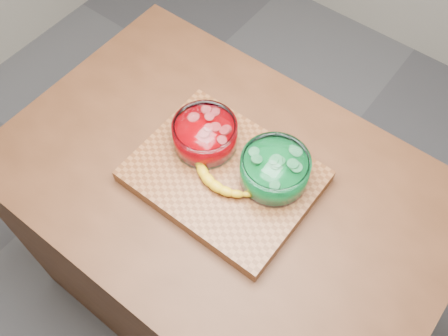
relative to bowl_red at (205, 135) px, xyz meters
The scene contains 6 objects.
ground 0.98m from the bowl_red, 23.59° to the right, with size 3.50×3.50×0.00m, color #57575B.
counter 0.54m from the bowl_red, 23.59° to the right, with size 1.20×0.80×0.90m, color #4E2B17.
cutting_board 0.12m from the bowl_red, 23.59° to the right, with size 0.45×0.35×0.04m, color brown.
bowl_red is the anchor object (origin of this frame).
bowl_green 0.20m from the bowl_red, ahead, with size 0.17×0.17×0.08m.
banana 0.11m from the bowl_red, 30.42° to the right, with size 0.23×0.13×0.03m, color gold, non-canonical shape.
Camera 1 is at (0.40, -0.52, 2.02)m, focal length 40.00 mm.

